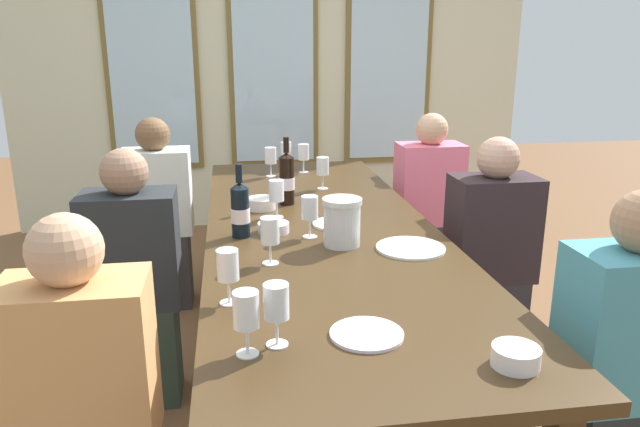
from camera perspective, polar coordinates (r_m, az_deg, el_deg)
The scene contains 28 objects.
ground_plane at distance 2.91m, azimuth 0.07°, elevation -15.25°, with size 12.00×12.00×0.00m, color brown.
back_wall_with_windows at distance 4.99m, azimuth -4.52°, elevation 15.39°, with size 4.18×0.10×2.90m.
dining_table at distance 2.62m, azimuth 0.08°, elevation -2.48°, with size 0.98×2.81×0.74m.
white_plate_0 at distance 2.34m, azimuth 8.61°, elevation -3.27°, with size 0.27×0.27×0.01m, color white.
white_plate_1 at distance 1.67m, azimuth 4.46°, elevation -11.37°, with size 0.20×0.20×0.01m, color white.
white_plate_2 at distance 2.62m, azimuth 1.56°, elevation -0.99°, with size 0.21×0.21×0.01m, color white.
metal_pitcher at distance 2.34m, azimuth 2.10°, elevation -0.78°, with size 0.16×0.16×0.19m.
wine_bottle_0 at distance 2.45m, azimuth -7.60°, elevation 0.36°, with size 0.08×0.08×0.30m.
wine_bottle_1 at distance 2.92m, azimuth -3.20°, elevation 3.35°, with size 0.08×0.08×0.33m.
tasting_bowl_0 at distance 2.87m, azimuth -5.60°, elevation 0.96°, with size 0.14×0.14×0.05m, color white.
tasting_bowl_1 at distance 2.52m, azimuth -4.45°, elevation -1.34°, with size 0.13×0.13×0.04m, color white.
tasting_bowl_2 at distance 1.60m, azimuth 18.13°, elevation -12.82°, with size 0.12×0.12×0.05m, color white.
wine_glass_0 at distance 1.54m, azimuth -7.05°, elevation -9.23°, with size 0.07×0.07×0.17m.
wine_glass_1 at distance 1.83m, azimuth -8.77°, elevation -5.11°, with size 0.07×0.07×0.17m.
wine_glass_2 at distance 2.70m, azimuth -4.17°, elevation 2.09°, with size 0.07×0.07×0.17m.
wine_glass_3 at distance 2.14m, azimuth -4.80°, elevation -1.86°, with size 0.07×0.07×0.17m.
wine_glass_4 at distance 3.53m, azimuth -4.72°, elevation 5.38°, with size 0.07×0.07×0.17m.
wine_glass_5 at distance 3.63m, azimuth -1.58°, elevation 5.80°, with size 0.07×0.07×0.17m.
wine_glass_6 at distance 2.42m, azimuth -0.98°, elevation 0.37°, with size 0.07×0.07×0.17m.
wine_glass_7 at distance 1.58m, azimuth -4.19°, elevation -8.49°, with size 0.07×0.07×0.17m.
wine_glass_8 at distance 3.22m, azimuth 0.25°, elevation 4.38°, with size 0.07×0.07×0.17m.
wine_glass_9 at distance 3.72m, azimuth -3.26°, elevation 6.02°, with size 0.07×0.07×0.17m.
seated_person_0 at distance 3.56m, azimuth -15.06°, elevation -0.52°, with size 0.38×0.24×1.11m.
seated_person_1 at distance 3.69m, azimuth 10.22°, elevation 0.34°, with size 0.38×0.24×1.11m.
seated_person_2 at distance 2.64m, azimuth -17.21°, elevation -6.63°, with size 0.38×0.24×1.11m.
seated_person_3 at distance 2.90m, azimuth 15.82°, elevation -4.43°, with size 0.38×0.24×1.11m.
seated_person_4 at distance 1.83m, azimuth -21.36°, elevation -17.82°, with size 0.38×0.24×1.11m.
seated_person_5 at distance 2.14m, azimuth 26.79°, elevation -13.38°, with size 0.38×0.24×1.11m.
Camera 1 is at (-0.38, -2.45, 1.52)m, focal length 33.62 mm.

